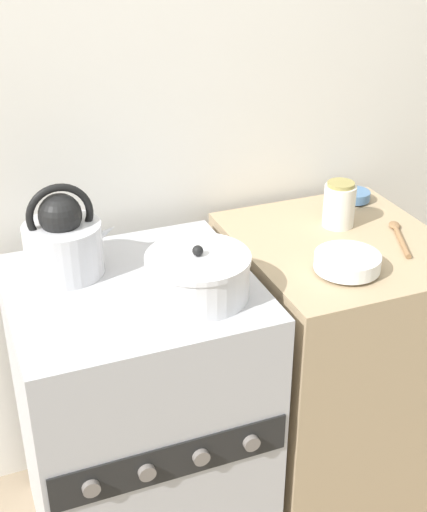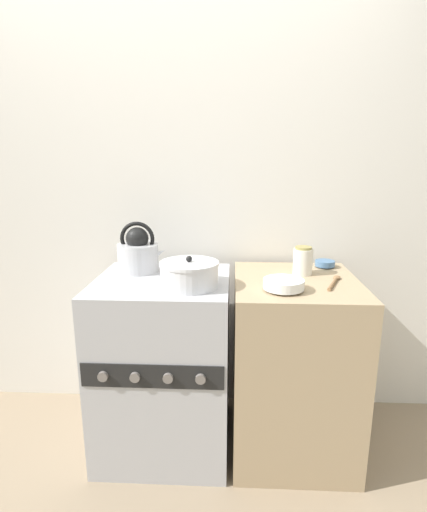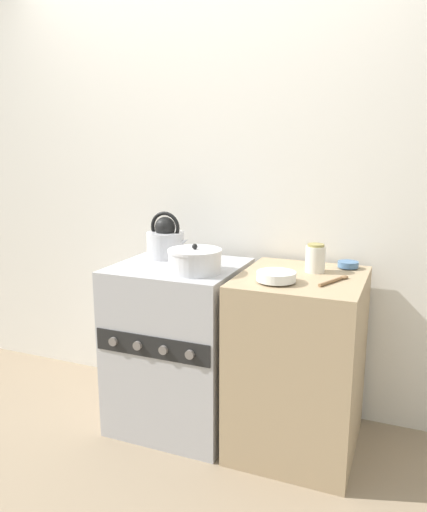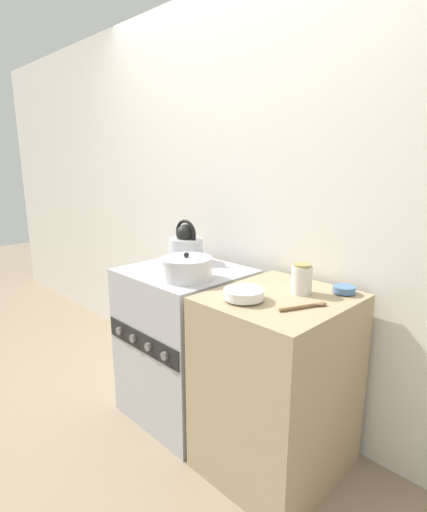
{
  "view_description": "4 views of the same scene",
  "coord_description": "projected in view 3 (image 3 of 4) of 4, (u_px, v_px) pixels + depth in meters",
  "views": [
    {
      "loc": [
        -0.39,
        -1.27,
        1.85
      ],
      "look_at": [
        0.23,
        0.3,
        0.95
      ],
      "focal_mm": 50.0,
      "sensor_mm": 36.0,
      "label": 1
    },
    {
      "loc": [
        0.34,
        -1.53,
        1.47
      ],
      "look_at": [
        0.25,
        0.3,
        1.02
      ],
      "focal_mm": 28.0,
      "sensor_mm": 36.0,
      "label": 2
    },
    {
      "loc": [
        1.14,
        -1.99,
        1.51
      ],
      "look_at": [
        0.21,
        0.29,
        0.97
      ],
      "focal_mm": 35.0,
      "sensor_mm": 36.0,
      "label": 3
    },
    {
      "loc": [
        1.68,
        -1.11,
        1.51
      ],
      "look_at": [
        0.26,
        0.28,
        1.03
      ],
      "focal_mm": 28.0,
      "sensor_mm": 36.0,
      "label": 4
    }
  ],
  "objects": [
    {
      "name": "wooden_spoon",
      "position": [
        336.0,
        280.0,
        2.3
      ],
      "size": [
        0.11,
        0.22,
        0.02
      ],
      "color": "olive",
      "rests_on": "counter"
    },
    {
      "name": "storage_jar",
      "position": [
        315.0,
        258.0,
        2.47
      ],
      "size": [
        0.1,
        0.1,
        0.14
      ],
      "color": "silver",
      "rests_on": "counter"
    },
    {
      "name": "stove",
      "position": [
        180.0,
        345.0,
        2.72
      ],
      "size": [
        0.65,
        0.64,
        0.9
      ],
      "color": "#B2B2B7",
      "rests_on": "ground_plane"
    },
    {
      "name": "cooking_pot",
      "position": [
        195.0,
        261.0,
        2.46
      ],
      "size": [
        0.27,
        0.27,
        0.14
      ],
      "color": "silver",
      "rests_on": "stove"
    },
    {
      "name": "counter",
      "position": [
        298.0,
        362.0,
        2.5
      ],
      "size": [
        0.59,
        0.66,
        0.9
      ],
      "color": "tan",
      "rests_on": "ground_plane"
    },
    {
      "name": "kettle",
      "position": [
        166.0,
        240.0,
        2.78
      ],
      "size": [
        0.26,
        0.21,
        0.26
      ],
      "color": "silver",
      "rests_on": "stove"
    },
    {
      "name": "small_ceramic_bowl",
      "position": [
        348.0,
        264.0,
        2.55
      ],
      "size": [
        0.1,
        0.1,
        0.04
      ],
      "color": "#4C729E",
      "rests_on": "counter"
    },
    {
      "name": "wall_back",
      "position": [
        209.0,
        192.0,
        2.93
      ],
      "size": [
        7.0,
        0.06,
        2.5
      ],
      "color": "silver",
      "rests_on": "ground_plane"
    },
    {
      "name": "ground_plane",
      "position": [
        154.0,
        449.0,
        2.54
      ],
      "size": [
        12.0,
        12.0,
        0.0
      ],
      "primitive_type": "plane",
      "color": "gray"
    },
    {
      "name": "enamel_bowl",
      "position": [
        276.0,
        276.0,
        2.28
      ],
      "size": [
        0.18,
        0.18,
        0.05
      ],
      "color": "white",
      "rests_on": "counter"
    }
  ]
}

